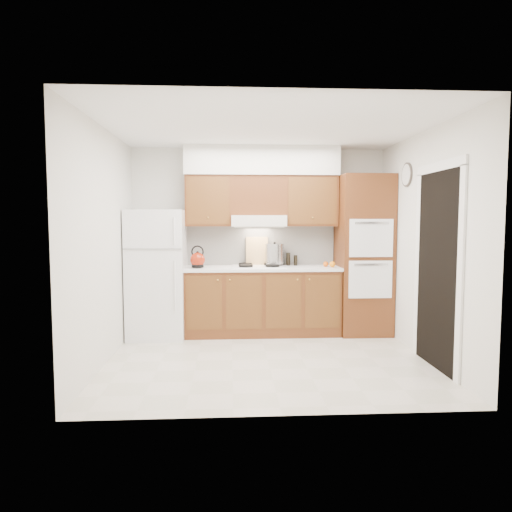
# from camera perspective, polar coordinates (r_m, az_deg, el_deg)

# --- Properties ---
(floor) EXTENTS (3.60, 3.60, 0.00)m
(floor) POSITION_cam_1_polar(r_m,az_deg,el_deg) (5.33, 1.43, -12.81)
(floor) COLOR beige
(floor) RESTS_ON ground
(ceiling) EXTENTS (3.60, 3.60, 0.00)m
(ceiling) POSITION_cam_1_polar(r_m,az_deg,el_deg) (5.18, 1.49, 15.79)
(ceiling) COLOR white
(ceiling) RESTS_ON wall_back
(wall_back) EXTENTS (3.60, 0.02, 2.60)m
(wall_back) POSITION_cam_1_polar(r_m,az_deg,el_deg) (6.59, 0.38, 2.03)
(wall_back) COLOR silver
(wall_back) RESTS_ON floor
(wall_left) EXTENTS (0.02, 3.00, 2.60)m
(wall_left) POSITION_cam_1_polar(r_m,az_deg,el_deg) (5.26, -18.49, 1.16)
(wall_left) COLOR silver
(wall_left) RESTS_ON floor
(wall_right) EXTENTS (0.02, 3.00, 2.60)m
(wall_right) POSITION_cam_1_polar(r_m,az_deg,el_deg) (5.54, 20.36, 1.27)
(wall_right) COLOR silver
(wall_right) RESTS_ON floor
(fridge) EXTENTS (0.75, 0.72, 1.72)m
(fridge) POSITION_cam_1_polar(r_m,az_deg,el_deg) (6.33, -12.22, -2.18)
(fridge) COLOR white
(fridge) RESTS_ON floor
(base_cabinets) EXTENTS (2.11, 0.60, 0.90)m
(base_cabinets) POSITION_cam_1_polar(r_m,az_deg,el_deg) (6.39, 0.78, -5.73)
(base_cabinets) COLOR brown
(base_cabinets) RESTS_ON floor
(countertop) EXTENTS (2.13, 0.62, 0.04)m
(countertop) POSITION_cam_1_polar(r_m,az_deg,el_deg) (6.31, 0.79, -1.55)
(countertop) COLOR white
(countertop) RESTS_ON base_cabinets
(backsplash) EXTENTS (2.11, 0.03, 0.56)m
(backsplash) POSITION_cam_1_polar(r_m,az_deg,el_deg) (6.58, 0.61, 1.33)
(backsplash) COLOR white
(backsplash) RESTS_ON countertop
(oven_cabinet) EXTENTS (0.70, 0.65, 2.20)m
(oven_cabinet) POSITION_cam_1_polar(r_m,az_deg,el_deg) (6.53, 13.28, 0.13)
(oven_cabinet) COLOR brown
(oven_cabinet) RESTS_ON floor
(upper_cab_left) EXTENTS (0.63, 0.33, 0.70)m
(upper_cab_left) POSITION_cam_1_polar(r_m,az_deg,el_deg) (6.41, -5.95, 6.85)
(upper_cab_left) COLOR brown
(upper_cab_left) RESTS_ON wall_back
(upper_cab_right) EXTENTS (0.73, 0.33, 0.70)m
(upper_cab_right) POSITION_cam_1_polar(r_m,az_deg,el_deg) (6.51, 6.82, 6.81)
(upper_cab_right) COLOR brown
(upper_cab_right) RESTS_ON wall_back
(range_hood) EXTENTS (0.75, 0.45, 0.15)m
(range_hood) POSITION_cam_1_polar(r_m,az_deg,el_deg) (6.35, 0.29, 4.42)
(range_hood) COLOR silver
(range_hood) RESTS_ON wall_back
(upper_cab_over_hood) EXTENTS (0.75, 0.33, 0.55)m
(upper_cab_over_hood) POSITION_cam_1_polar(r_m,az_deg,el_deg) (6.42, 0.26, 7.54)
(upper_cab_over_hood) COLOR brown
(upper_cab_over_hood) RESTS_ON range_hood
(soffit) EXTENTS (2.13, 0.36, 0.40)m
(soffit) POSITION_cam_1_polar(r_m,az_deg,el_deg) (6.45, 0.72, 11.76)
(soffit) COLOR silver
(soffit) RESTS_ON wall_back
(cooktop) EXTENTS (0.74, 0.50, 0.01)m
(cooktop) POSITION_cam_1_polar(r_m,az_deg,el_deg) (6.32, 0.32, -1.29)
(cooktop) COLOR white
(cooktop) RESTS_ON countertop
(doorway) EXTENTS (0.02, 0.90, 2.10)m
(doorway) POSITION_cam_1_polar(r_m,az_deg,el_deg) (5.24, 21.70, -1.69)
(doorway) COLOR black
(doorway) RESTS_ON floor
(wall_clock) EXTENTS (0.02, 0.30, 0.30)m
(wall_clock) POSITION_cam_1_polar(r_m,az_deg,el_deg) (6.06, 18.34, 9.63)
(wall_clock) COLOR #3F3833
(wall_clock) RESTS_ON wall_right
(kettle) EXTENTS (0.22, 0.22, 0.20)m
(kettle) POSITION_cam_1_polar(r_m,az_deg,el_deg) (6.20, -7.32, -0.48)
(kettle) COLOR maroon
(kettle) RESTS_ON countertop
(cutting_board) EXTENTS (0.31, 0.11, 0.41)m
(cutting_board) POSITION_cam_1_polar(r_m,az_deg,el_deg) (6.51, 0.12, 0.59)
(cutting_board) COLOR tan
(cutting_board) RESTS_ON countertop
(stock_pot) EXTENTS (0.35, 0.35, 0.27)m
(stock_pot) POSITION_cam_1_polar(r_m,az_deg,el_deg) (6.43, 2.33, 0.24)
(stock_pot) COLOR #ACACB0
(stock_pot) RESTS_ON cooktop
(condiment_a) EXTENTS (0.08, 0.08, 0.21)m
(condiment_a) POSITION_cam_1_polar(r_m,az_deg,el_deg) (6.56, 3.30, -0.20)
(condiment_a) COLOR black
(condiment_a) RESTS_ON countertop
(condiment_b) EXTENTS (0.07, 0.07, 0.18)m
(condiment_b) POSITION_cam_1_polar(r_m,az_deg,el_deg) (6.52, 4.05, -0.38)
(condiment_b) COLOR black
(condiment_b) RESTS_ON countertop
(condiment_c) EXTENTS (0.05, 0.05, 0.15)m
(condiment_c) POSITION_cam_1_polar(r_m,az_deg,el_deg) (6.52, 4.97, -0.53)
(condiment_c) COLOR black
(condiment_c) RESTS_ON countertop
(orange_near) EXTENTS (0.09, 0.09, 0.08)m
(orange_near) POSITION_cam_1_polar(r_m,az_deg,el_deg) (6.33, 9.51, -1.03)
(orange_near) COLOR orange
(orange_near) RESTS_ON countertop
(orange_far) EXTENTS (0.10, 0.10, 0.07)m
(orange_far) POSITION_cam_1_polar(r_m,az_deg,el_deg) (6.40, 8.70, -1.00)
(orange_far) COLOR #DE500B
(orange_far) RESTS_ON countertop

